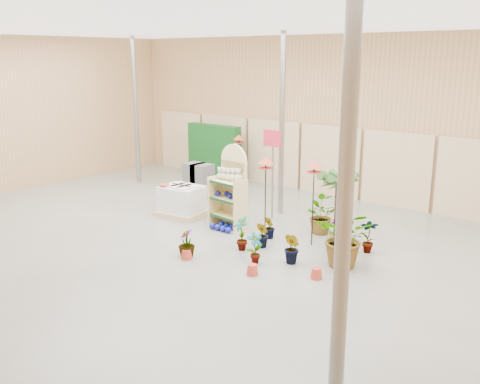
# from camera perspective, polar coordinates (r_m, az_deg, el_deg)

# --- Properties ---
(room) EXTENTS (15.20, 12.10, 4.70)m
(room) POSITION_cam_1_polar(r_m,az_deg,el_deg) (11.28, -3.09, 5.65)
(room) COLOR slate
(room) RESTS_ON ground
(display_shelf) EXTENTS (0.86, 0.60, 1.94)m
(display_shelf) POSITION_cam_1_polar(r_m,az_deg,el_deg) (12.50, -0.90, 0.32)
(display_shelf) COLOR #D5C17D
(display_shelf) RESTS_ON ground
(teddy_bears) EXTENTS (0.72, 0.20, 0.32)m
(teddy_bears) POSITION_cam_1_polar(r_m,az_deg,el_deg) (12.34, -1.07, 1.78)
(teddy_bears) COLOR beige
(teddy_bears) RESTS_ON display_shelf
(gazing_balls_shelf) EXTENTS (0.71, 0.24, 0.14)m
(gazing_balls_shelf) POSITION_cam_1_polar(r_m,az_deg,el_deg) (12.45, -1.22, -0.32)
(gazing_balls_shelf) COLOR navy
(gazing_balls_shelf) RESTS_ON display_shelf
(gazing_balls_floor) EXTENTS (0.63, 0.39, 0.15)m
(gazing_balls_floor) POSITION_cam_1_polar(r_m,az_deg,el_deg) (12.37, -1.81, -3.75)
(gazing_balls_floor) COLOR navy
(gazing_balls_floor) RESTS_ON ground
(pallet_stack) EXTENTS (1.19, 1.03, 0.80)m
(pallet_stack) POSITION_cam_1_polar(r_m,az_deg,el_deg) (13.44, -6.24, -0.96)
(pallet_stack) COLOR tan
(pallet_stack) RESTS_ON ground
(charcoal_planters) EXTENTS (0.80, 0.50, 1.00)m
(charcoal_planters) POSITION_cam_1_polar(r_m,az_deg,el_deg) (15.03, -4.43, 1.16)
(charcoal_planters) COLOR #3D3D3D
(charcoal_planters) RESTS_ON ground
(trellis_stock) EXTENTS (2.00, 0.30, 1.80)m
(trellis_stock) POSITION_cam_1_polar(r_m,az_deg,el_deg) (17.15, -2.80, 4.19)
(trellis_stock) COLOR #0E4215
(trellis_stock) RESTS_ON ground
(offer_sign) EXTENTS (0.50, 0.08, 2.20)m
(offer_sign) POSITION_cam_1_polar(r_m,az_deg,el_deg) (12.91, 3.48, 3.85)
(offer_sign) COLOR gray
(offer_sign) RESTS_ON ground
(bird_table_front) EXTENTS (0.34, 0.34, 1.87)m
(bird_table_front) POSITION_cam_1_polar(r_m,az_deg,el_deg) (11.19, 2.76, 3.08)
(bird_table_front) COLOR black
(bird_table_front) RESTS_ON ground
(bird_table_right) EXTENTS (0.34, 0.34, 1.83)m
(bird_table_right) POSITION_cam_1_polar(r_m,az_deg,el_deg) (11.08, 7.92, 2.66)
(bird_table_right) COLOR black
(bird_table_right) RESTS_ON ground
(bird_table_back) EXTENTS (0.34, 0.34, 1.73)m
(bird_table_back) POSITION_cam_1_polar(r_m,az_deg,el_deg) (15.33, -0.11, 5.67)
(bird_table_back) COLOR black
(bird_table_back) RESTS_ON ground
(palm) EXTENTS (0.70, 0.70, 1.59)m
(palm) POSITION_cam_1_polar(r_m,az_deg,el_deg) (11.67, 10.41, 1.40)
(palm) COLOR #3D2B1B
(palm) RESTS_ON ground
(potted_plant_0) EXTENTS (0.46, 0.39, 0.73)m
(potted_plant_0) POSITION_cam_1_polar(r_m,az_deg,el_deg) (11.04, 0.16, -4.41)
(potted_plant_0) COLOR #2C541F
(potted_plant_0) RESTS_ON ground
(potted_plant_1) EXTENTS (0.40, 0.38, 0.57)m
(potted_plant_1) POSITION_cam_1_polar(r_m,az_deg,el_deg) (11.19, 2.45, -4.59)
(potted_plant_1) COLOR #2C541F
(potted_plant_1) RESTS_ON ground
(potted_plant_3) EXTENTS (0.62, 0.62, 0.79)m
(potted_plant_3) POSITION_cam_1_polar(r_m,az_deg,el_deg) (11.05, 10.76, -4.50)
(potted_plant_3) COLOR #2C541F
(potted_plant_3) RESTS_ON ground
(potted_plant_4) EXTENTS (0.45, 0.40, 0.72)m
(potted_plant_4) POSITION_cam_1_polar(r_m,az_deg,el_deg) (11.21, 13.58, -4.56)
(potted_plant_4) COLOR #2C541F
(potted_plant_4) RESTS_ON ground
(potted_plant_5) EXTENTS (0.37, 0.37, 0.53)m
(potted_plant_5) POSITION_cam_1_polar(r_m,az_deg,el_deg) (11.75, 3.19, -3.79)
(potted_plant_5) COLOR #2C541F
(potted_plant_5) RESTS_ON ground
(potted_plant_6) EXTENTS (0.95, 0.89, 0.84)m
(potted_plant_6) POSITION_cam_1_polar(r_m,az_deg,el_deg) (12.20, 8.42, -2.47)
(potted_plant_6) COLOR #2C541F
(potted_plant_6) RESTS_ON ground
(potted_plant_7) EXTENTS (0.46, 0.46, 0.58)m
(potted_plant_7) POSITION_cam_1_polar(r_m,az_deg,el_deg) (10.74, -5.72, -5.44)
(potted_plant_7) COLOR #2C541F
(potted_plant_7) RESTS_ON ground
(potted_plant_8) EXTENTS (0.33, 0.39, 0.63)m
(potted_plant_8) POSITION_cam_1_polar(r_m,az_deg,el_deg) (10.36, 1.59, -5.98)
(potted_plant_8) COLOR #2C541F
(potted_plant_8) RESTS_ON ground
(potted_plant_9) EXTENTS (0.45, 0.42, 0.64)m
(potted_plant_9) POSITION_cam_1_polar(r_m,az_deg,el_deg) (10.37, 5.60, -5.99)
(potted_plant_9) COLOR #2C541F
(potted_plant_9) RESTS_ON ground
(potted_plant_10) EXTENTS (1.25, 1.16, 1.16)m
(potted_plant_10) POSITION_cam_1_polar(r_m,az_deg,el_deg) (10.33, 11.22, -4.76)
(potted_plant_10) COLOR #2C541F
(potted_plant_10) RESTS_ON ground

